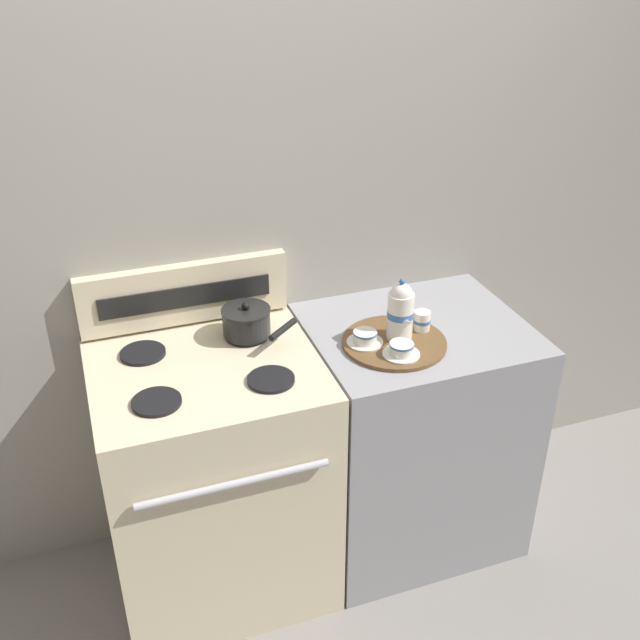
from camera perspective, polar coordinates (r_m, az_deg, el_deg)
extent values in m
plane|color=gray|center=(3.13, -0.11, -16.80)|extent=(6.00, 6.00, 0.00)
cube|color=#9E998E|center=(2.76, -2.58, 4.47)|extent=(6.00, 0.05, 2.20)
cube|color=beige|center=(2.74, -7.99, -11.84)|extent=(0.75, 0.65, 0.94)
cylinder|color=silver|center=(2.31, -6.54, -12.30)|extent=(0.60, 0.02, 0.02)
cylinder|color=black|center=(2.56, -13.35, -2.47)|extent=(0.15, 0.15, 0.01)
cylinder|color=black|center=(2.61, -5.57, -1.13)|extent=(0.15, 0.15, 0.01)
cylinder|color=black|center=(2.31, -12.35, -6.12)|extent=(0.15, 0.15, 0.01)
cylinder|color=black|center=(2.37, -3.76, -4.54)|extent=(0.15, 0.15, 0.01)
cube|color=beige|center=(2.66, -10.29, 1.99)|extent=(0.73, 0.05, 0.22)
cube|color=black|center=(2.63, -10.19, 1.74)|extent=(0.60, 0.01, 0.08)
cube|color=#939399|center=(2.93, 6.94, -8.53)|extent=(0.77, 0.65, 0.94)
cylinder|color=black|center=(2.58, -5.62, -0.20)|extent=(0.16, 0.16, 0.09)
cylinder|color=black|center=(2.56, -5.67, 0.72)|extent=(0.17, 0.17, 0.01)
sphere|color=black|center=(2.55, -5.69, 1.06)|extent=(0.03, 0.03, 0.03)
cylinder|color=black|center=(2.49, -2.84, -0.72)|extent=(0.12, 0.10, 0.02)
cylinder|color=brown|center=(2.56, 5.67, -1.72)|extent=(0.36, 0.36, 0.01)
cylinder|color=white|center=(2.54, 6.13, 0.32)|extent=(0.09, 0.09, 0.17)
cylinder|color=#38609E|center=(2.53, 6.14, 0.49)|extent=(0.09, 0.09, 0.02)
sphere|color=white|center=(2.50, 6.23, 1.98)|extent=(0.08, 0.08, 0.08)
sphere|color=#38609E|center=(2.48, 6.28, 2.92)|extent=(0.02, 0.02, 0.02)
cone|color=white|center=(2.48, 6.78, -0.21)|extent=(0.03, 0.07, 0.05)
cylinder|color=white|center=(2.53, 3.44, -1.69)|extent=(0.12, 0.12, 0.01)
cylinder|color=white|center=(2.52, 3.45, -1.26)|extent=(0.08, 0.08, 0.04)
cylinder|color=#38609E|center=(2.52, 3.46, -0.97)|extent=(0.08, 0.08, 0.01)
cylinder|color=white|center=(2.48, 6.20, -2.60)|extent=(0.12, 0.12, 0.01)
cylinder|color=white|center=(2.47, 6.23, -2.16)|extent=(0.08, 0.08, 0.04)
cylinder|color=#38609E|center=(2.46, 6.25, -1.86)|extent=(0.08, 0.08, 0.01)
cylinder|color=white|center=(2.62, 7.77, -0.04)|extent=(0.06, 0.06, 0.07)
cylinder|color=#38609E|center=(2.62, 7.77, -0.04)|extent=(0.06, 0.06, 0.01)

